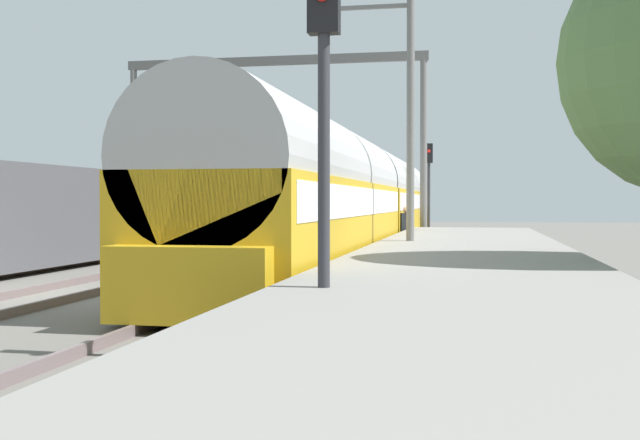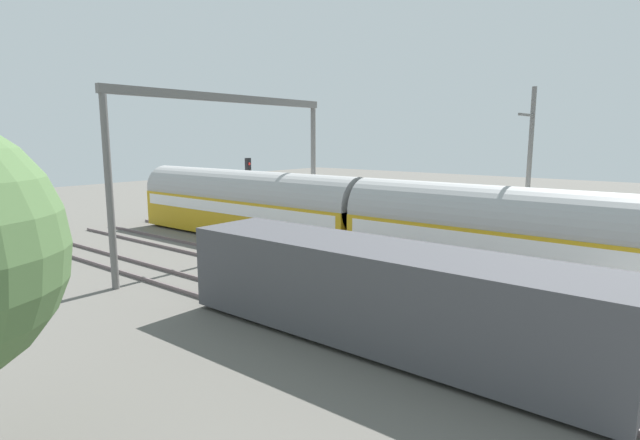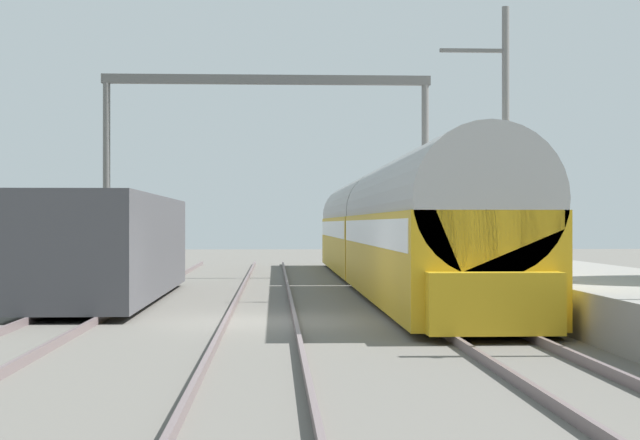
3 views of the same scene
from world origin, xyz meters
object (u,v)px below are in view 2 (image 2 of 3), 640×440
freight_car (380,294)px  person_crossing (366,230)px  railway_signal_far (248,183)px  catenary_gantry (230,142)px  passenger_train (362,218)px

freight_car → person_crossing: (9.94, 7.01, -0.44)m
railway_signal_far → catenary_gantry: 8.49m
passenger_train → railway_signal_far: (1.92, 10.00, 0.99)m
freight_car → catenary_gantry: size_ratio=1.02×
passenger_train → person_crossing: (1.64, 0.80, -0.94)m
passenger_train → catenary_gantry: 7.27m
passenger_train → person_crossing: size_ratio=18.99×
catenary_gantry → freight_car: bearing=-110.8°
passenger_train → person_crossing: bearing=26.0°
person_crossing → railway_signal_far: size_ratio=0.38×
passenger_train → freight_car: passenger_train is taller
freight_car → railway_signal_far: 19.22m
freight_car → person_crossing: 12.17m
freight_car → catenary_gantry: bearing=69.2°
passenger_train → catenary_gantry: bearing=131.4°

